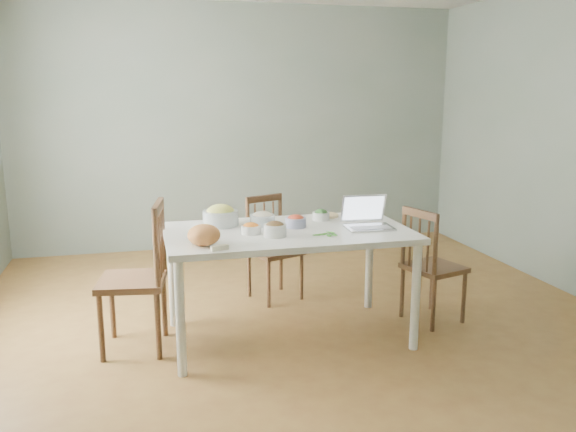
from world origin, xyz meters
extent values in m
cube|color=brown|center=(0.00, 0.00, 0.00)|extent=(5.00, 5.00, 0.00)
cube|color=gray|center=(0.00, 2.50, 1.35)|extent=(5.00, 0.00, 2.70)
cube|color=gray|center=(0.00, -2.50, 1.35)|extent=(5.00, 0.00, 2.70)
ellipsoid|color=#B47A3F|center=(-0.76, -0.47, 0.87)|extent=(0.23, 0.23, 0.14)
cube|color=beige|center=(-0.68, -0.61, 0.81)|extent=(0.11, 0.05, 0.03)
cylinder|color=beige|center=(0.25, 0.17, 0.81)|extent=(0.22, 0.22, 0.02)
camera|label=1|loc=(-1.13, -4.07, 1.75)|focal=36.62mm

